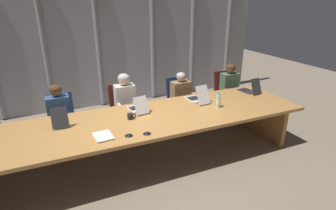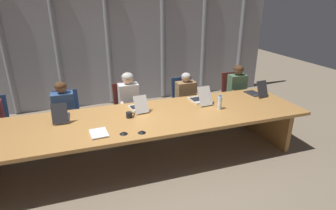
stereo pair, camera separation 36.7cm
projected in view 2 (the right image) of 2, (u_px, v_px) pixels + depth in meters
The scene contains 20 objects.
ground_plane at pixel (143, 159), 4.37m from camera, with size 15.98×15.98×0.00m, color #7F705B.
conference_table at pixel (142, 125), 4.14m from camera, with size 5.17×1.32×0.74m.
curtain_backdrop at pixel (112, 38), 6.23m from camera, with size 7.99×0.17×3.11m.
laptop_left_mid at pixel (61, 116), 4.00m from camera, with size 0.22×0.42×0.30m.
laptop_center at pixel (138, 107), 4.36m from camera, with size 0.27×0.45×0.27m.
laptop_right_mid at pixel (200, 99), 4.69m from camera, with size 0.27×0.51×0.31m.
laptop_right_end at pixel (256, 92), 5.03m from camera, with size 0.26×0.44×0.30m.
office_chair_left_mid at pixel (68, 124), 4.83m from camera, with size 0.60×0.60×0.90m.
office_chair_center at pixel (128, 115), 5.15m from camera, with size 0.60×0.61×0.95m.
office_chair_right_mid at pixel (185, 108), 5.50m from camera, with size 0.60×0.60×0.95m.
office_chair_right_end at pixel (233, 101), 5.83m from camera, with size 0.60×0.60×0.95m.
person_left_mid at pixel (64, 111), 4.57m from camera, with size 0.38×0.55×1.13m.
person_center at pixel (130, 102), 4.90m from camera, with size 0.36×0.55×1.20m.
person_right_mid at pixel (187, 98), 5.25m from camera, with size 0.39×0.55×1.10m.
person_right_end at pixel (239, 90), 5.58m from camera, with size 0.39×0.56×1.16m.
water_bottle_primary at pixel (220, 103), 4.38m from camera, with size 0.07×0.07×0.24m.
coffee_mug_near at pixel (129, 115), 4.08m from camera, with size 0.13×0.09×0.09m.
conference_mic_middle at pixel (142, 132), 3.63m from camera, with size 0.11×0.11×0.04m, color black.
conference_mic_right_side at pixel (124, 133), 3.60m from camera, with size 0.11×0.11×0.04m, color black.
spiral_notepad at pixel (99, 133), 3.60m from camera, with size 0.24×0.32×0.03m.
Camera 2 is at (-0.82, -3.67, 2.42)m, focal length 29.08 mm.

